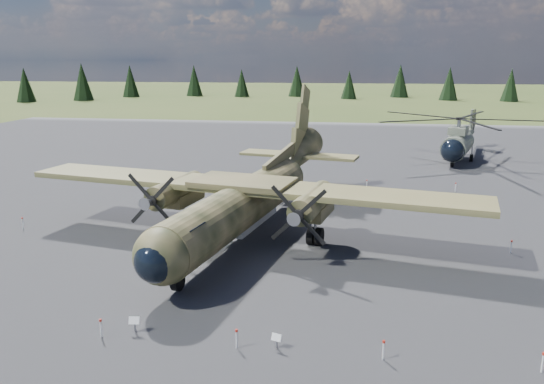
# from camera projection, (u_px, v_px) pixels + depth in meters

# --- Properties ---
(ground) EXTENTS (500.00, 500.00, 0.00)m
(ground) POSITION_uv_depth(u_px,v_px,m) (250.00, 240.00, 35.39)
(ground) COLOR #4A5224
(ground) RESTS_ON ground
(apron) EXTENTS (120.00, 120.00, 0.04)m
(apron) POSITION_uv_depth(u_px,v_px,m) (273.00, 202.00, 44.99)
(apron) COLOR #5B5B60
(apron) RESTS_ON ground
(transport_plane) EXTENTS (31.13, 27.98, 10.27)m
(transport_plane) POSITION_uv_depth(u_px,v_px,m) (249.00, 193.00, 35.93)
(transport_plane) COLOR #32361D
(transport_plane) RESTS_ON ground
(helicopter_near) EXTENTS (26.37, 26.65, 5.33)m
(helicopter_near) POSITION_uv_depth(u_px,v_px,m) (459.00, 130.00, 61.48)
(helicopter_near) COLOR gray
(helicopter_near) RESTS_ON ground
(info_placard_left) EXTENTS (0.50, 0.25, 0.75)m
(info_placard_left) POSITION_uv_depth(u_px,v_px,m) (134.00, 322.00, 23.31)
(info_placard_left) COLOR gray
(info_placard_left) RESTS_ON ground
(info_placard_right) EXTENTS (0.47, 0.31, 0.68)m
(info_placard_right) POSITION_uv_depth(u_px,v_px,m) (277.00, 339.00, 21.99)
(info_placard_right) COLOR gray
(info_placard_right) RESTS_ON ground
(barrier_fence) EXTENTS (33.12, 29.62, 0.85)m
(barrier_fence) POSITION_uv_depth(u_px,v_px,m) (243.00, 233.00, 35.26)
(barrier_fence) COLOR white
(barrier_fence) RESTS_ON ground
(treeline) EXTENTS (296.14, 299.43, 10.99)m
(treeline) POSITION_uv_depth(u_px,v_px,m) (256.00, 157.00, 38.15)
(treeline) COLOR black
(treeline) RESTS_ON ground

